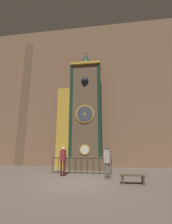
# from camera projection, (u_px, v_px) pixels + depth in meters

# --- Properties ---
(ground_plane) EXTENTS (28.00, 28.00, 0.00)m
(ground_plane) POSITION_uv_depth(u_px,v_px,m) (74.00, 183.00, 7.41)
(ground_plane) COLOR brown
(cathedral_back_wall) EXTENTS (24.00, 0.32, 14.45)m
(cathedral_back_wall) POSITION_uv_depth(u_px,v_px,m) (87.00, 90.00, 14.85)
(cathedral_back_wall) COLOR #846047
(cathedral_back_wall) RESTS_ON ground_plane
(clock_tower) EXTENTS (3.94, 1.78, 10.58)m
(clock_tower) POSITION_uv_depth(u_px,v_px,m) (82.00, 115.00, 12.88)
(clock_tower) COLOR brown
(clock_tower) RESTS_ON ground_plane
(railing_fence) EXTENTS (4.06, 0.05, 1.01)m
(railing_fence) POSITION_uv_depth(u_px,v_px,m) (81.00, 165.00, 10.06)
(railing_fence) COLOR black
(railing_fence) RESTS_ON ground_plane
(visitor_near) EXTENTS (0.38, 0.28, 1.74)m
(visitor_near) POSITION_uv_depth(u_px,v_px,m) (63.00, 158.00, 9.38)
(visitor_near) COLOR #461518
(visitor_near) RESTS_ON ground_plane
(visitor_far) EXTENTS (0.38, 0.28, 1.79)m
(visitor_far) POSITION_uv_depth(u_px,v_px,m) (107.00, 159.00, 8.51)
(visitor_far) COLOR #58554F
(visitor_far) RESTS_ON ground_plane
(stanchion_post) EXTENTS (0.28, 0.28, 1.06)m
(stanchion_post) POSITION_uv_depth(u_px,v_px,m) (47.00, 168.00, 10.20)
(stanchion_post) COLOR gray
(stanchion_post) RESTS_ON ground_plane
(visitor_bench) EXTENTS (1.20, 0.40, 0.44)m
(visitor_bench) POSITION_uv_depth(u_px,v_px,m) (133.00, 177.00, 7.29)
(visitor_bench) COLOR brown
(visitor_bench) RESTS_ON ground_plane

